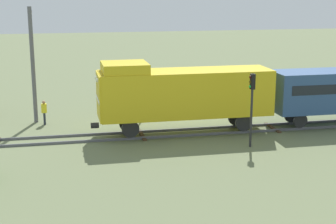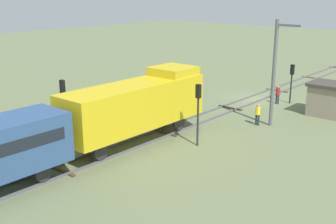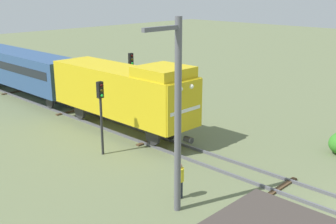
% 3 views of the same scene
% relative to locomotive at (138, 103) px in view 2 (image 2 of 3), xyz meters
% --- Properties ---
extents(ground_plane, '(160.65, 160.65, 0.00)m').
position_rel_locomotive_xyz_m(ground_plane, '(0.00, -16.01, -2.77)').
color(ground_plane, '#66704C').
extents(railway_track, '(2.40, 107.10, 0.16)m').
position_rel_locomotive_xyz_m(railway_track, '(0.00, -16.01, -2.70)').
color(railway_track, '#595960').
rests_on(railway_track, ground).
extents(locomotive, '(2.90, 11.60, 4.60)m').
position_rel_locomotive_xyz_m(locomotive, '(0.00, 0.00, 0.00)').
color(locomotive, gold).
rests_on(locomotive, railway_track).
extents(traffic_signal_near, '(0.32, 0.34, 3.61)m').
position_rel_locomotive_xyz_m(traffic_signal_near, '(-3.20, -16.66, -0.25)').
color(traffic_signal_near, '#262628').
rests_on(traffic_signal_near, ground).
extents(traffic_signal_mid, '(0.32, 0.34, 4.19)m').
position_rel_locomotive_xyz_m(traffic_signal_mid, '(-3.40, -2.19, 0.14)').
color(traffic_signal_mid, '#262628').
rests_on(traffic_signal_mid, ground).
extents(traffic_signal_far, '(0.32, 0.34, 4.41)m').
position_rel_locomotive_xyz_m(traffic_signal_far, '(3.60, 3.33, 0.28)').
color(traffic_signal_far, '#262628').
rests_on(traffic_signal_far, ground).
extents(worker_near_track, '(0.38, 0.38, 1.70)m').
position_rel_locomotive_xyz_m(worker_near_track, '(-2.40, -15.71, -1.78)').
color(worker_near_track, '#262B38').
rests_on(worker_near_track, ground).
extents(worker_by_signal, '(0.38, 0.38, 1.70)m').
position_rel_locomotive_xyz_m(worker_by_signal, '(-4.20, -8.81, -1.78)').
color(worker_by_signal, '#262B38').
rests_on(worker_by_signal, ground).
extents(catenary_mast, '(1.94, 0.28, 8.04)m').
position_rel_locomotive_xyz_m(catenary_mast, '(-5.06, -9.42, 1.49)').
color(catenary_mast, '#595960').
rests_on(catenary_mast, ground).
extents(relay_hut, '(3.50, 2.90, 2.74)m').
position_rel_locomotive_xyz_m(relay_hut, '(-7.50, -15.08, -1.38)').
color(relay_hut, gray).
rests_on(relay_hut, ground).
extents(bush_near, '(1.36, 1.12, 0.99)m').
position_rel_locomotive_xyz_m(bush_near, '(9.25, -12.39, -2.28)').
color(bush_near, '#2E6A26').
rests_on(bush_near, ground).
extents(bush_mid, '(1.72, 1.41, 1.25)m').
position_rel_locomotive_xyz_m(bush_mid, '(6.10, -11.79, -2.15)').
color(bush_mid, '#348026').
rests_on(bush_mid, ground).
extents(bush_far, '(1.46, 1.19, 1.06)m').
position_rel_locomotive_xyz_m(bush_far, '(-6.32, -15.84, -2.24)').
color(bush_far, '#2C6B26').
rests_on(bush_far, ground).
extents(bush_back, '(2.24, 1.83, 1.63)m').
position_rel_locomotive_xyz_m(bush_back, '(8.06, -13.30, -1.96)').
color(bush_back, '#207726').
rests_on(bush_back, ground).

